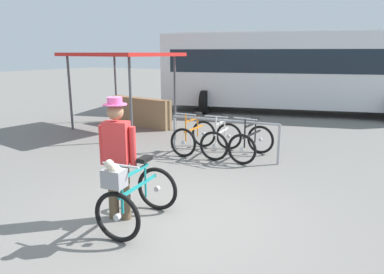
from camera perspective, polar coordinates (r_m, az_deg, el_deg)
The scene contains 9 objects.
ground_plane at distance 5.19m, azimuth -3.17°, elevation -13.01°, with size 80.00×80.00×0.00m, color slate.
bike_rack_rail at distance 7.94m, azimuth 5.07°, elevation 1.17°, with size 2.50×0.23×0.88m.
racked_bike_orange at distance 8.45m, azimuth 0.31°, elevation 0.09°, with size 0.66×1.12×0.98m.
racked_bike_white at distance 8.19m, azimuth 4.76°, elevation -0.38°, with size 0.75×1.16×0.97m.
racked_bike_black at distance 7.99m, azimuth 9.48°, elevation -0.87°, with size 0.73×1.13×0.97m.
featured_bicycle at distance 4.82m, azimuth -9.27°, elevation -8.96°, with size 0.76×1.23×1.09m.
person_with_featured_bike at distance 4.99m, azimuth -11.80°, elevation -2.66°, with size 0.51×0.32×1.72m.
bus_distant at distance 14.55m, azimuth 15.96°, elevation 10.59°, with size 10.31×4.94×3.08m.
market_stall at distance 11.17m, azimuth -9.82°, elevation 8.46°, with size 3.39×2.71×2.30m.
Camera 1 is at (2.47, -3.94, 2.29)m, focal length 33.48 mm.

